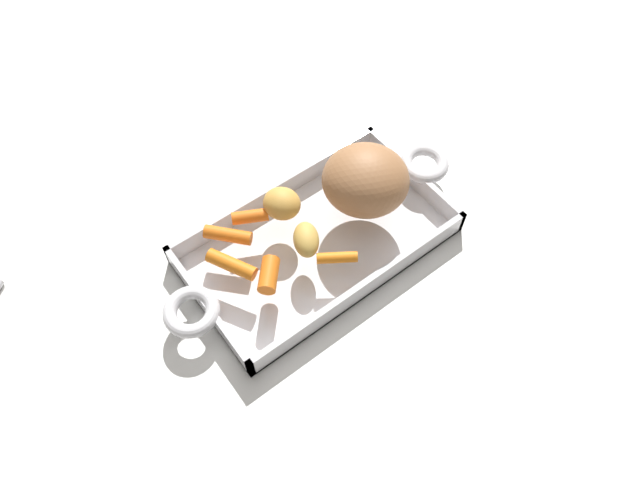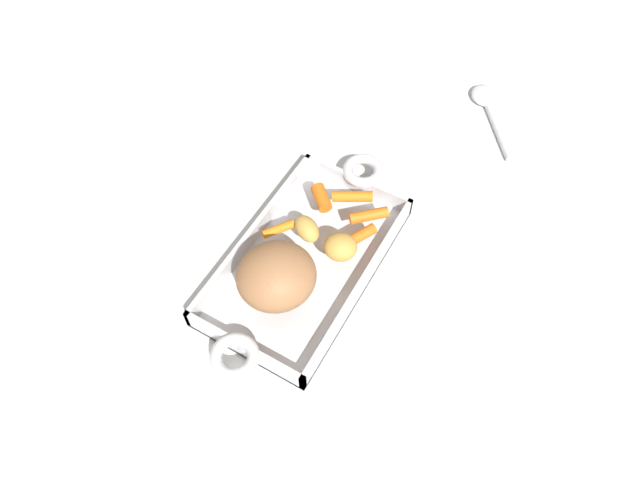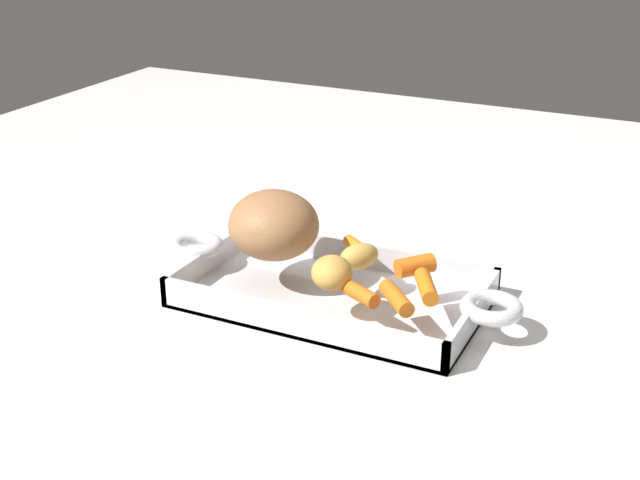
{
  "view_description": "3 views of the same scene",
  "coord_description": "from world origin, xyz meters",
  "px_view_note": "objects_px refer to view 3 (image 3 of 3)",
  "views": [
    {
      "loc": [
        -0.25,
        -0.34,
        0.68
      ],
      "look_at": [
        -0.01,
        -0.02,
        0.06
      ],
      "focal_mm": 32.25,
      "sensor_mm": 36.0,
      "label": 1
    },
    {
      "loc": [
        0.41,
        0.26,
        0.8
      ],
      "look_at": [
        -0.01,
        0.02,
        0.07
      ],
      "focal_mm": 32.62,
      "sensor_mm": 36.0,
      "label": 2
    },
    {
      "loc": [
        -0.39,
        0.85,
        0.49
      ],
      "look_at": [
        0.01,
        0.01,
        0.08
      ],
      "focal_mm": 48.49,
      "sensor_mm": 36.0,
      "label": 3
    }
  ],
  "objects_px": {
    "baby_carrot_southwest": "(359,247)",
    "potato_near_roast": "(332,273)",
    "pork_roast": "(272,226)",
    "baby_carrot_center_right": "(415,266)",
    "baby_carrot_southeast": "(426,287)",
    "roasting_dish": "(333,291)",
    "baby_carrot_center_left": "(396,298)",
    "potato_whole": "(359,256)",
    "baby_carrot_long": "(361,294)"
  },
  "relations": [
    {
      "from": "baby_carrot_southwest",
      "to": "potato_near_roast",
      "type": "relative_size",
      "value": 1.02
    },
    {
      "from": "pork_roast",
      "to": "baby_carrot_center_right",
      "type": "distance_m",
      "value": 0.18
    },
    {
      "from": "pork_roast",
      "to": "baby_carrot_center_right",
      "type": "height_order",
      "value": "pork_roast"
    },
    {
      "from": "baby_carrot_center_right",
      "to": "baby_carrot_southeast",
      "type": "xyz_separation_m",
      "value": [
        -0.03,
        0.04,
        -0.0
      ]
    },
    {
      "from": "baby_carrot_southeast",
      "to": "baby_carrot_center_right",
      "type": "bearing_deg",
      "value": -55.54
    },
    {
      "from": "roasting_dish",
      "to": "baby_carrot_center_right",
      "type": "distance_m",
      "value": 0.11
    },
    {
      "from": "baby_carrot_center_left",
      "to": "potato_near_roast",
      "type": "bearing_deg",
      "value": -5.37
    },
    {
      "from": "baby_carrot_center_left",
      "to": "baby_carrot_southeast",
      "type": "relative_size",
      "value": 0.94
    },
    {
      "from": "baby_carrot_center_left",
      "to": "potato_whole",
      "type": "bearing_deg",
      "value": -43.25
    },
    {
      "from": "baby_carrot_southwest",
      "to": "baby_carrot_center_right",
      "type": "bearing_deg",
      "value": 160.69
    },
    {
      "from": "baby_carrot_long",
      "to": "baby_carrot_center_left",
      "type": "bearing_deg",
      "value": -169.55
    },
    {
      "from": "baby_carrot_center_right",
      "to": "potato_whole",
      "type": "xyz_separation_m",
      "value": [
        0.07,
        0.01,
        0.0
      ]
    },
    {
      "from": "baby_carrot_long",
      "to": "baby_carrot_center_left",
      "type": "distance_m",
      "value": 0.04
    },
    {
      "from": "potato_near_roast",
      "to": "baby_carrot_long",
      "type": "bearing_deg",
      "value": 160.49
    },
    {
      "from": "baby_carrot_southwest",
      "to": "potato_whole",
      "type": "height_order",
      "value": "potato_whole"
    },
    {
      "from": "baby_carrot_long",
      "to": "potato_whole",
      "type": "distance_m",
      "value": 0.09
    },
    {
      "from": "roasting_dish",
      "to": "baby_carrot_southwest",
      "type": "distance_m",
      "value": 0.07
    },
    {
      "from": "baby_carrot_long",
      "to": "potato_whole",
      "type": "xyz_separation_m",
      "value": [
        0.04,
        -0.08,
        0.01
      ]
    },
    {
      "from": "baby_carrot_southeast",
      "to": "baby_carrot_center_left",
      "type": "bearing_deg",
      "value": 63.42
    },
    {
      "from": "baby_carrot_center_right",
      "to": "potato_near_roast",
      "type": "height_order",
      "value": "potato_near_roast"
    },
    {
      "from": "baby_carrot_long",
      "to": "baby_carrot_southwest",
      "type": "bearing_deg",
      "value": -65.71
    },
    {
      "from": "roasting_dish",
      "to": "baby_carrot_center_left",
      "type": "relative_size",
      "value": 7.41
    },
    {
      "from": "potato_whole",
      "to": "baby_carrot_long",
      "type": "bearing_deg",
      "value": 114.62
    },
    {
      "from": "potato_near_roast",
      "to": "baby_carrot_southeast",
      "type": "bearing_deg",
      "value": -162.09
    },
    {
      "from": "pork_roast",
      "to": "potato_near_roast",
      "type": "height_order",
      "value": "pork_roast"
    },
    {
      "from": "baby_carrot_long",
      "to": "potato_near_roast",
      "type": "relative_size",
      "value": 0.94
    },
    {
      "from": "roasting_dish",
      "to": "potato_whole",
      "type": "height_order",
      "value": "potato_whole"
    },
    {
      "from": "roasting_dish",
      "to": "baby_carrot_center_left",
      "type": "height_order",
      "value": "baby_carrot_center_left"
    },
    {
      "from": "baby_carrot_center_right",
      "to": "potato_whole",
      "type": "bearing_deg",
      "value": 10.04
    },
    {
      "from": "roasting_dish",
      "to": "baby_carrot_southwest",
      "type": "bearing_deg",
      "value": -100.43
    },
    {
      "from": "baby_carrot_southeast",
      "to": "potato_whole",
      "type": "bearing_deg",
      "value": -17.49
    },
    {
      "from": "baby_carrot_long",
      "to": "potato_whole",
      "type": "relative_size",
      "value": 0.93
    },
    {
      "from": "baby_carrot_long",
      "to": "potato_near_roast",
      "type": "bearing_deg",
      "value": -19.51
    },
    {
      "from": "roasting_dish",
      "to": "baby_carrot_long",
      "type": "distance_m",
      "value": 0.1
    },
    {
      "from": "pork_roast",
      "to": "potato_whole",
      "type": "height_order",
      "value": "pork_roast"
    },
    {
      "from": "pork_roast",
      "to": "potato_whole",
      "type": "distance_m",
      "value": 0.11
    },
    {
      "from": "baby_carrot_center_right",
      "to": "baby_carrot_southeast",
      "type": "distance_m",
      "value": 0.05
    },
    {
      "from": "potato_whole",
      "to": "baby_carrot_center_left",
      "type": "bearing_deg",
      "value": 136.75
    },
    {
      "from": "pork_roast",
      "to": "baby_carrot_center_left",
      "type": "distance_m",
      "value": 0.19
    },
    {
      "from": "pork_roast",
      "to": "baby_carrot_center_right",
      "type": "bearing_deg",
      "value": -170.66
    },
    {
      "from": "baby_carrot_southwest",
      "to": "potato_near_roast",
      "type": "bearing_deg",
      "value": 96.42
    },
    {
      "from": "baby_carrot_center_right",
      "to": "potato_near_roast",
      "type": "bearing_deg",
      "value": 45.65
    },
    {
      "from": "roasting_dish",
      "to": "baby_carrot_center_right",
      "type": "xyz_separation_m",
      "value": [
        -0.09,
        -0.03,
        0.04
      ]
    },
    {
      "from": "pork_roast",
      "to": "baby_carrot_southwest",
      "type": "distance_m",
      "value": 0.11
    },
    {
      "from": "roasting_dish",
      "to": "baby_carrot_long",
      "type": "height_order",
      "value": "baby_carrot_long"
    },
    {
      "from": "baby_carrot_center_right",
      "to": "baby_carrot_long",
      "type": "xyz_separation_m",
      "value": [
        0.03,
        0.09,
        -0.0
      ]
    },
    {
      "from": "roasting_dish",
      "to": "pork_roast",
      "type": "distance_m",
      "value": 0.11
    },
    {
      "from": "baby_carrot_long",
      "to": "baby_carrot_southeast",
      "type": "height_order",
      "value": "baby_carrot_southeast"
    },
    {
      "from": "pork_roast",
      "to": "baby_carrot_long",
      "type": "distance_m",
      "value": 0.16
    },
    {
      "from": "roasting_dish",
      "to": "baby_carrot_southeast",
      "type": "xyz_separation_m",
      "value": [
        -0.12,
        0.02,
        0.04
      ]
    }
  ]
}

